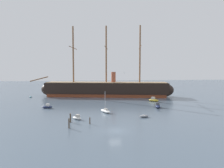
{
  "coord_description": "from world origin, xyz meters",
  "views": [
    {
      "loc": [
        -6.29,
        -39.56,
        12.29
      ],
      "look_at": [
        4.31,
        34.88,
        7.13
      ],
      "focal_mm": 32.17,
      "sensor_mm": 36.0,
      "label": 1
    }
  ],
  "objects": [
    {
      "name": "mooring_piling_left_pair",
      "position": [
        -4.95,
        5.78,
        0.77
      ],
      "size": [
        0.25,
        0.25,
        1.55
      ],
      "primitive_type": "cylinder",
      "color": "#4C3D2D",
      "rests_on": "ground"
    },
    {
      "name": "motorboat_alongside_stern",
      "position": [
        21.03,
        35.79,
        0.61
      ],
      "size": [
        4.05,
        4.17,
        1.73
      ],
      "color": "gold",
      "rests_on": "ground"
    },
    {
      "name": "motorboat_foreground_left",
      "position": [
        -7.96,
        10.69,
        0.44
      ],
      "size": [
        2.91,
        3.0,
        1.24
      ],
      "color": "silver",
      "rests_on": "ground"
    },
    {
      "name": "ground_plane",
      "position": [
        0.0,
        0.0,
        0.0
      ],
      "size": [
        400.0,
        400.0,
        0.0
      ],
      "primitive_type": "plane",
      "color": "#4C5B6B"
    },
    {
      "name": "motorboat_mid_right",
      "position": [
        17.82,
        22.9,
        0.58
      ],
      "size": [
        2.73,
        4.27,
        1.66
      ],
      "color": "#1E284C",
      "rests_on": "ground"
    },
    {
      "name": "mooring_piling_right_pair",
      "position": [
        -9.45,
        8.04,
        1.05
      ],
      "size": [
        0.35,
        0.35,
        2.09
      ],
      "primitive_type": "cylinder",
      "color": "#4C3D2D",
      "rests_on": "ground"
    },
    {
      "name": "tall_ship",
      "position": [
        4.24,
        53.58,
        3.57
      ],
      "size": [
        67.32,
        20.39,
        32.73
      ],
      "color": "brown",
      "rests_on": "ground"
    },
    {
      "name": "dinghy_foreground_right",
      "position": [
        9.28,
        10.43,
        0.32
      ],
      "size": [
        2.84,
        1.7,
        0.63
      ],
      "color": "gray",
      "rests_on": "ground"
    },
    {
      "name": "seagull_in_flight",
      "position": [
        4.76,
        14.33,
        11.56
      ],
      "size": [
        0.41,
        1.06,
        0.13
      ],
      "color": "silver"
    },
    {
      "name": "motorboat_mid_left",
      "position": [
        -18.08,
        27.16,
        0.49
      ],
      "size": [
        3.43,
        1.66,
        1.4
      ],
      "color": "#1E284C",
      "rests_on": "ground"
    },
    {
      "name": "dinghy_far_left",
      "position": [
        -30.14,
        54.87,
        0.25
      ],
      "size": [
        1.46,
        2.25,
        0.49
      ],
      "color": "#236670",
      "rests_on": "ground"
    },
    {
      "name": "sailboat_near_centre",
      "position": [
        -0.06,
        17.6,
        0.52
      ],
      "size": [
        3.25,
        4.95,
        6.22
      ],
      "color": "silver",
      "rests_on": "ground"
    },
    {
      "name": "mooring_piling_nearest",
      "position": [
        -9.44,
        3.1,
        1.05
      ],
      "size": [
        0.25,
        0.25,
        2.1
      ],
      "primitive_type": "cylinder",
      "color": "#423323",
      "rests_on": "ground"
    }
  ]
}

